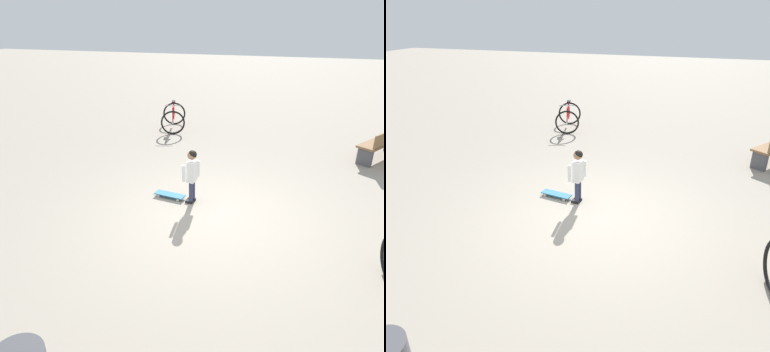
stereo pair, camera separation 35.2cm
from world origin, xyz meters
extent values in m
plane|color=#9E9384|center=(0.00, 0.00, 0.00)|extent=(50.00, 50.00, 0.00)
cylinder|color=#2D3351|center=(-0.50, 0.42, 0.24)|extent=(0.08, 0.08, 0.42)
cube|color=black|center=(-0.53, 0.42, 0.03)|extent=(0.16, 0.10, 0.05)
cylinder|color=#2D3351|center=(-0.49, 0.53, 0.24)|extent=(0.08, 0.08, 0.42)
cube|color=black|center=(-0.51, 0.53, 0.03)|extent=(0.16, 0.10, 0.05)
cube|color=white|center=(-0.49, 0.47, 0.65)|extent=(0.17, 0.26, 0.40)
cylinder|color=white|center=(-0.61, 0.33, 0.65)|extent=(0.06, 0.06, 0.32)
cylinder|color=white|center=(-0.41, 0.62, 0.65)|extent=(0.06, 0.06, 0.32)
sphere|color=#9E7051|center=(-0.49, 0.47, 0.96)|extent=(0.17, 0.17, 0.17)
sphere|color=black|center=(-0.48, 0.47, 0.98)|extent=(0.16, 0.16, 0.16)
cube|color=teal|center=(-0.96, 0.54, 0.07)|extent=(0.63, 0.29, 0.02)
cube|color=#B7B7BC|center=(-1.17, 0.57, 0.05)|extent=(0.05, 0.11, 0.02)
cube|color=#B7B7BC|center=(-0.75, 0.50, 0.05)|extent=(0.05, 0.11, 0.02)
cylinder|color=beige|center=(-1.19, 0.50, 0.03)|extent=(0.06, 0.04, 0.06)
cylinder|color=beige|center=(-1.16, 0.65, 0.03)|extent=(0.06, 0.04, 0.06)
cylinder|color=beige|center=(-0.77, 0.43, 0.03)|extent=(0.06, 0.04, 0.06)
cylinder|color=beige|center=(-0.74, 0.58, 0.03)|extent=(0.06, 0.04, 0.06)
torus|color=black|center=(-2.07, 4.35, 0.36)|extent=(0.70, 0.23, 0.71)
torus|color=black|center=(-2.32, 5.34, 0.36)|extent=(0.70, 0.23, 0.71)
cylinder|color=#B7B7BC|center=(-2.07, 4.35, 0.36)|extent=(0.07, 0.07, 0.06)
cylinder|color=#B7B7BC|center=(-2.32, 5.34, 0.36)|extent=(0.07, 0.07, 0.06)
cylinder|color=red|center=(-2.15, 4.69, 0.53)|extent=(0.17, 0.51, 0.48)
cylinder|color=red|center=(-2.16, 4.74, 0.75)|extent=(0.18, 0.58, 0.06)
cylinder|color=red|center=(-2.23, 4.97, 0.54)|extent=(0.07, 0.14, 0.48)
cylinder|color=red|center=(-2.27, 5.13, 0.33)|extent=(0.14, 0.43, 0.08)
cylinder|color=red|center=(-2.28, 5.18, 0.55)|extent=(0.12, 0.35, 0.40)
cylinder|color=red|center=(-2.08, 4.40, 0.56)|extent=(0.06, 0.13, 0.41)
cube|color=black|center=(-2.24, 5.02, 0.82)|extent=(0.15, 0.24, 0.05)
cylinder|color=#B7B7BC|center=(-2.09, 4.45, 0.84)|extent=(0.45, 0.14, 0.02)
cube|color=brown|center=(3.43, 3.78, 0.44)|extent=(1.31, 1.54, 0.05)
cube|color=#4C4C51|center=(3.01, 3.23, 0.20)|extent=(0.33, 0.28, 0.39)
camera|label=1|loc=(1.03, -5.46, 3.38)|focal=33.87mm
camera|label=2|loc=(1.36, -5.36, 3.38)|focal=33.87mm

